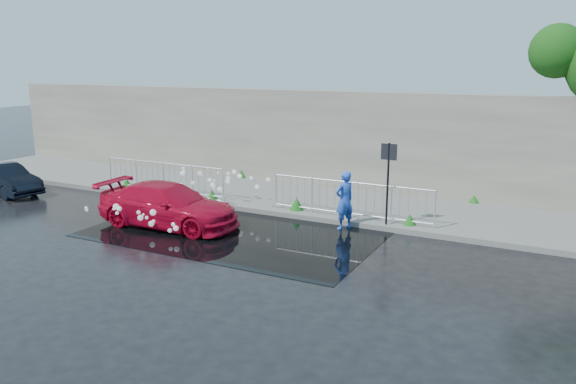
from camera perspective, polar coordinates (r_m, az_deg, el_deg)
name	(u,v)px	position (r m, az deg, el deg)	size (l,w,h in m)	color
ground	(202,239)	(15.45, -8.78, -4.71)	(90.00, 90.00, 0.00)	black
pavement	(286,197)	(19.54, -0.20, -0.54)	(30.00, 4.00, 0.15)	slate
curb	(257,210)	(17.84, -3.16, -1.88)	(30.00, 0.25, 0.16)	slate
retaining_wall	(313,138)	(21.15, 2.55, 5.52)	(30.00, 0.60, 3.50)	#696358
puddle	(237,231)	(15.97, -5.22, -4.00)	(8.00, 5.00, 0.01)	black
sign_post	(388,170)	(15.91, 10.15, 2.16)	(0.45, 0.06, 2.50)	black
railing_left	(164,177)	(20.22, -12.52, 1.53)	(5.05, 0.05, 1.10)	silver
railing_right	(350,198)	(16.73, 6.34, -0.64)	(5.05, 0.05, 1.10)	silver
weeds	(269,193)	(19.10, -1.92, -0.11)	(12.17, 3.93, 0.41)	#174D14
water_spray	(190,195)	(17.65, -9.96, -0.29)	(3.61, 5.54, 1.12)	white
red_car	(168,205)	(16.63, -12.06, -1.33)	(1.75, 4.31, 1.25)	#B70724
dark_car	(5,179)	(22.66, -26.77, 1.15)	(1.14, 3.28, 1.08)	black
person	(344,200)	(16.01, 5.76, -0.83)	(0.62, 0.41, 1.70)	blue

